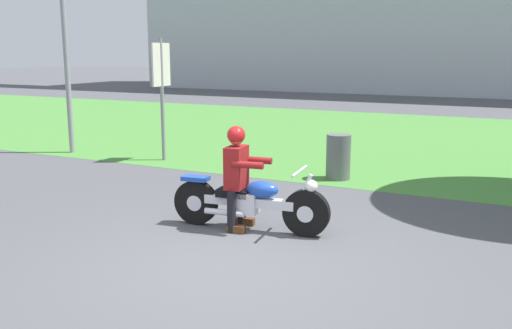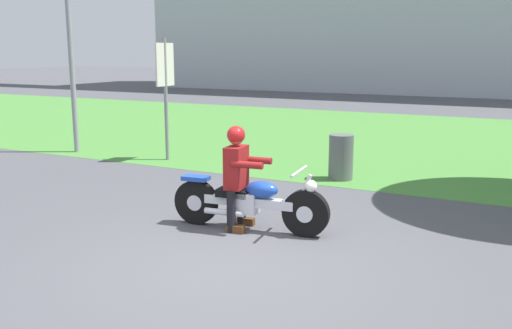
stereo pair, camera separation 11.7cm
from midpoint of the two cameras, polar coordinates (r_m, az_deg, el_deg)
The scene contains 7 objects.
ground at distance 6.39m, azimuth -2.96°, elevation -10.05°, with size 120.00×120.00×0.00m, color #4C4C51.
grass_verge at distance 15.61m, azimuth 15.24°, elevation 2.46°, with size 60.00×12.00×0.01m, color #478438.
motorcycle_lead at distance 7.44m, azimuth -1.09°, elevation -3.83°, with size 2.17×0.66×0.86m.
rider_lead at distance 7.40m, azimuth -2.32°, elevation -0.52°, with size 0.58×0.50×1.39m.
streetlight_pole at distance 13.62m, azimuth -18.84°, elevation 15.03°, with size 0.96×0.20×5.26m.
trash_can at distance 10.47m, azimuth 8.02°, elevation 0.77°, with size 0.45×0.45×0.83m, color #595E5B.
sign_banner at distance 12.22m, azimuth -9.82°, elevation 8.41°, with size 0.08×0.60×2.60m.
Camera 1 is at (2.87, -5.20, 2.34)m, focal length 39.49 mm.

